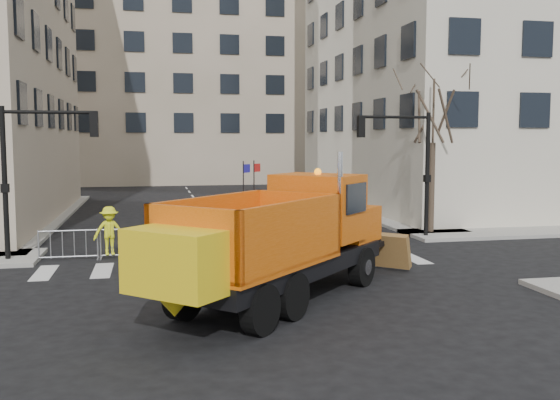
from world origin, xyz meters
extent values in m
plane|color=black|center=(0.00, 0.00, 0.00)|extent=(120.00, 120.00, 0.00)
cube|color=gray|center=(0.00, 8.50, 0.07)|extent=(64.00, 5.00, 0.15)
cube|color=tan|center=(0.00, 52.00, 12.00)|extent=(30.00, 18.00, 24.00)
cylinder|color=black|center=(-8.00, 7.50, 2.70)|extent=(0.18, 0.18, 5.40)
cylinder|color=black|center=(8.50, 9.50, 2.70)|extent=(0.18, 0.18, 5.40)
cube|color=black|center=(0.24, 0.52, 0.98)|extent=(6.86, 7.07, 0.47)
cylinder|color=black|center=(1.30, 3.23, 0.57)|extent=(1.05, 1.08, 1.14)
cylinder|color=black|center=(2.88, 1.74, 0.57)|extent=(1.05, 1.08, 1.14)
cylinder|color=black|center=(-1.48, 0.29, 0.57)|extent=(1.05, 1.08, 1.14)
cylinder|color=black|center=(0.11, -1.21, 0.57)|extent=(1.05, 1.08, 1.14)
cylinder|color=black|center=(-2.40, -0.69, 0.57)|extent=(1.05, 1.08, 1.14)
cylinder|color=black|center=(-0.82, -2.19, 0.57)|extent=(1.05, 1.08, 1.14)
cube|color=#CF550B|center=(2.52, 2.94, 1.71)|extent=(2.72, 2.70, 1.04)
cube|color=#CF550B|center=(1.59, 1.95, 2.33)|extent=(2.87, 2.84, 1.87)
cylinder|color=silver|center=(1.85, 0.64, 2.70)|extent=(0.15, 0.15, 2.49)
cube|color=#CF550B|center=(-0.76, -0.53, 2.07)|extent=(5.01, 5.10, 1.71)
cube|color=yellow|center=(-2.68, -2.57, 1.76)|extent=(2.22, 2.18, 1.35)
cube|color=brown|center=(3.73, 4.22, 0.67)|extent=(2.82, 2.71, 1.16)
imported|color=black|center=(2.93, 5.45, 0.87)|extent=(0.65, 0.44, 1.75)
imported|color=black|center=(2.82, 5.23, 0.92)|extent=(1.03, 0.88, 1.83)
imported|color=black|center=(3.83, 4.28, 0.86)|extent=(0.85, 1.09, 1.72)
imported|color=#EDF41C|center=(-4.58, 7.54, 1.02)|extent=(1.22, 0.84, 1.74)
cube|color=#A0190C|center=(5.20, 9.33, 0.70)|extent=(0.50, 0.46, 1.10)
camera|label=1|loc=(-3.11, -15.28, 4.26)|focal=40.00mm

